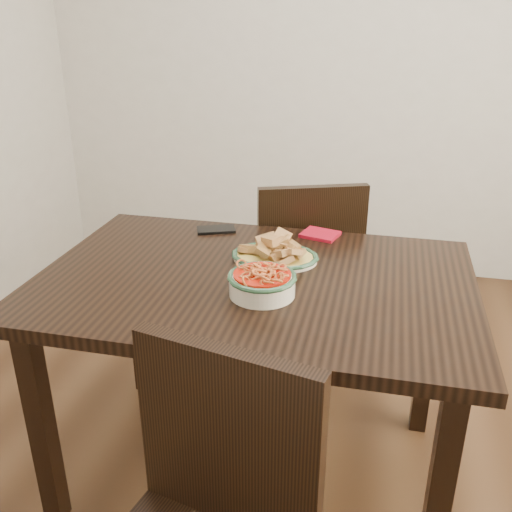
% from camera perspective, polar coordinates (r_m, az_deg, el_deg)
% --- Properties ---
extents(floor, '(3.50, 3.50, 0.00)m').
position_cam_1_polar(floor, '(2.20, 2.74, -19.34)').
color(floor, '#372111').
rests_on(floor, ground).
extents(wall_back, '(3.50, 0.10, 2.60)m').
position_cam_1_polar(wall_back, '(3.36, 9.06, 19.93)').
color(wall_back, beige).
rests_on(wall_back, ground).
extents(dining_table, '(1.31, 0.87, 0.75)m').
position_cam_1_polar(dining_table, '(1.77, -0.15, -4.66)').
color(dining_table, black).
rests_on(dining_table, ground).
extents(chair_far, '(0.54, 0.54, 0.89)m').
position_cam_1_polar(chair_far, '(2.38, 4.86, -1.35)').
color(chair_far, black).
rests_on(chair_far, ground).
extents(fish_plate, '(0.27, 0.21, 0.11)m').
position_cam_1_polar(fish_plate, '(1.83, 1.91, 0.86)').
color(fish_plate, beige).
rests_on(fish_plate, dining_table).
extents(noodle_bowl, '(0.20, 0.20, 0.08)m').
position_cam_1_polar(noodle_bowl, '(1.61, 0.62, -2.49)').
color(noodle_bowl, beige).
rests_on(noodle_bowl, dining_table).
extents(smartphone, '(0.16, 0.12, 0.01)m').
position_cam_1_polar(smartphone, '(2.09, -4.02, 2.66)').
color(smartphone, black).
rests_on(smartphone, dining_table).
extents(napkin, '(0.15, 0.13, 0.01)m').
position_cam_1_polar(napkin, '(2.05, 6.44, 2.16)').
color(napkin, maroon).
rests_on(napkin, dining_table).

